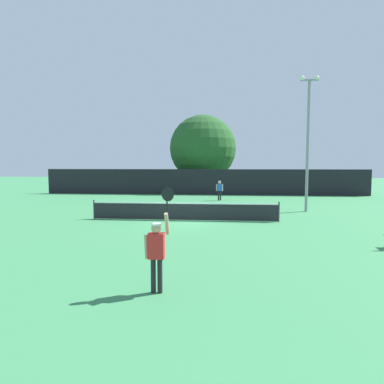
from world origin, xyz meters
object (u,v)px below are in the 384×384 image
Objects in this scene: tennis_ball at (165,215)px; parked_car_near at (143,182)px; parked_car_far at (262,183)px; light_pole at (308,136)px; player_serving at (157,247)px; player_receiving at (220,189)px; large_tree at (203,148)px; parked_car_mid at (220,184)px.

parked_car_near is at bearing 107.04° from tennis_ball.
parked_car_far is (7.98, 21.33, 0.74)m from tennis_ball.
tennis_ball is 10.41m from light_pole.
player_serving is 33.73m from parked_car_far.
player_receiving is 0.19× the size of light_pole.
light_pole is 1.96× the size of parked_car_far.
player_serving is 12.05m from tennis_ball.
large_tree is at bearing -78.18° from player_receiving.
light_pole reaches higher than player_serving.
parked_car_near and parked_car_mid have the same top height.
parked_car_near reaches higher than tennis_ball.
light_pole is at bearing -63.89° from parked_car_mid.
player_serving is at bearing -80.77° from tennis_ball.
large_tree is 9.62m from parked_car_near.
large_tree is (-2.06, 9.83, 3.84)m from player_receiving.
parked_car_mid is at bearing -157.77° from parked_car_far.
tennis_ball is at bearing 99.23° from player_serving.
player_serving reaches higher than parked_car_near.
player_serving reaches higher than parked_car_mid.
light_pole is (6.87, 14.61, 3.77)m from player_serving.
parked_car_near is (-8.80, 34.27, -0.33)m from player_serving.
tennis_ball is 0.02× the size of parked_car_mid.
parked_car_far is at bearing 92.51° from light_pole.
player_serving is 0.57× the size of parked_car_mid.
large_tree reaches higher than parked_car_near.
player_serving is at bearing -75.95° from parked_car_near.
player_serving is 1.53× the size of player_receiving.
tennis_ball is (-3.10, -8.93, -0.98)m from player_receiving.
parked_car_mid is 1.00× the size of parked_car_far.
light_pole is at bearing 17.42° from tennis_ball.
player_serving is 0.57× the size of parked_car_far.
parked_car_far is (4.88, 12.40, -0.23)m from player_receiving.
player_receiving is at bearing 86.77° from player_serving.
light_pole is 2.05× the size of parked_car_near.
player_receiving is 16.78m from parked_car_near.
large_tree reaches higher than tennis_ball.
parked_car_near is at bearing 104.40° from player_serving.
tennis_ball is at bearing -91.05° from parked_car_mid.
light_pole reaches higher than player_receiving.
tennis_ball is 20.20m from parked_car_mid.
player_receiving is at bearing -104.42° from parked_car_far.
player_serving is 37.04× the size of tennis_ball.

